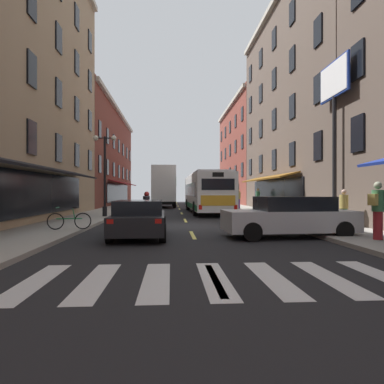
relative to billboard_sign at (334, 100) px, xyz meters
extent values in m
cube|color=black|center=(-7.05, 0.49, -6.15)|extent=(34.80, 80.00, 0.10)
cube|color=#DBCC4C|center=(-7.05, -9.51, -6.09)|extent=(0.14, 2.40, 0.01)
cube|color=#DBCC4C|center=(-7.05, -3.01, -6.09)|extent=(0.14, 2.40, 0.01)
cube|color=#DBCC4C|center=(-7.05, 3.49, -6.09)|extent=(0.14, 2.40, 0.01)
cube|color=#DBCC4C|center=(-7.05, 9.99, -6.09)|extent=(0.14, 2.40, 0.01)
cube|color=#DBCC4C|center=(-7.05, 16.49, -6.09)|extent=(0.14, 2.40, 0.01)
cube|color=#DBCC4C|center=(-7.05, 22.99, -6.09)|extent=(0.14, 2.40, 0.01)
cube|color=#DBCC4C|center=(-7.05, 29.49, -6.09)|extent=(0.14, 2.40, 0.01)
cube|color=#DBCC4C|center=(-7.05, 35.99, -6.09)|extent=(0.14, 2.40, 0.01)
cube|color=silver|center=(-10.35, -9.51, -6.09)|extent=(0.50, 2.80, 0.01)
cube|color=silver|center=(-9.25, -9.51, -6.09)|extent=(0.50, 2.80, 0.01)
cube|color=silver|center=(-8.15, -9.51, -6.09)|extent=(0.50, 2.80, 0.01)
cube|color=silver|center=(-7.05, -9.51, -6.09)|extent=(0.50, 2.80, 0.01)
cube|color=silver|center=(-5.95, -9.51, -6.09)|extent=(0.50, 2.80, 0.01)
cube|color=silver|center=(-4.85, -9.51, -6.09)|extent=(0.50, 2.80, 0.01)
cube|color=silver|center=(-3.75, -9.51, -6.09)|extent=(0.50, 2.80, 0.01)
cube|color=#A39E93|center=(-12.95, 0.49, -6.03)|extent=(3.00, 80.00, 0.14)
cube|color=#A39E93|center=(-1.15, 0.49, -6.03)|extent=(3.00, 80.00, 0.14)
cube|color=black|center=(-14.41, 0.49, -4.55)|extent=(0.10, 16.00, 2.10)
cube|color=black|center=(-13.70, 0.49, -3.35)|extent=(1.38, 14.93, 0.44)
cube|color=black|center=(-14.41, 0.49, -1.90)|extent=(0.10, 1.00, 1.60)
cube|color=black|center=(-14.41, 4.30, -1.90)|extent=(0.10, 1.00, 1.60)
cube|color=black|center=(-14.41, 8.11, -1.90)|extent=(0.10, 1.00, 1.60)
cube|color=black|center=(-14.41, 11.92, -1.90)|extent=(0.10, 1.00, 1.60)
cube|color=black|center=(-14.41, 0.49, 1.30)|extent=(0.10, 1.00, 1.60)
cube|color=black|center=(-14.41, 4.30, 1.30)|extent=(0.10, 1.00, 1.60)
cube|color=black|center=(-14.41, 8.11, 1.30)|extent=(0.10, 1.00, 1.60)
cube|color=black|center=(-14.41, 11.92, 1.30)|extent=(0.10, 1.00, 1.60)
cube|color=black|center=(-14.41, 0.49, 4.50)|extent=(0.10, 1.00, 1.60)
cube|color=black|center=(-14.41, 4.30, 4.50)|extent=(0.10, 1.00, 1.60)
cube|color=black|center=(-14.41, 8.11, 4.50)|extent=(0.10, 1.00, 1.60)
cube|color=black|center=(-14.41, 11.92, 4.50)|extent=(0.10, 1.00, 1.60)
cube|color=black|center=(-14.41, 8.11, 7.70)|extent=(0.10, 1.00, 1.60)
cube|color=black|center=(-14.41, 11.92, 7.70)|extent=(0.10, 1.00, 1.60)
cube|color=brown|center=(-18.45, 27.16, -0.14)|extent=(8.00, 26.57, 11.93)
cube|color=#B2AD9E|center=(-14.35, 27.16, 5.48)|extent=(0.44, 26.07, 0.40)
cube|color=black|center=(-14.41, 27.16, -4.55)|extent=(0.10, 16.00, 2.10)
cube|color=maroon|center=(-13.70, 27.16, -3.35)|extent=(1.38, 14.93, 0.44)
cube|color=black|center=(-14.41, 15.73, -1.90)|extent=(0.10, 1.00, 1.60)
cube|color=black|center=(-14.41, 19.54, -1.90)|extent=(0.10, 1.00, 1.60)
cube|color=black|center=(-14.41, 23.35, -1.90)|extent=(0.10, 1.00, 1.60)
cube|color=black|center=(-14.41, 27.16, -1.90)|extent=(0.10, 1.00, 1.60)
cube|color=black|center=(-14.41, 30.97, -1.90)|extent=(0.10, 1.00, 1.60)
cube|color=black|center=(-14.41, 34.78, -1.90)|extent=(0.10, 1.00, 1.60)
cube|color=black|center=(-14.41, 38.59, -1.90)|extent=(0.10, 1.00, 1.60)
cube|color=black|center=(-14.41, 15.73, 1.30)|extent=(0.10, 1.00, 1.60)
cube|color=black|center=(-14.41, 19.54, 1.30)|extent=(0.10, 1.00, 1.60)
cube|color=black|center=(-14.41, 23.35, 1.30)|extent=(0.10, 1.00, 1.60)
cube|color=black|center=(-14.41, 27.16, 1.30)|extent=(0.10, 1.00, 1.60)
cube|color=black|center=(-14.41, 30.97, 1.30)|extent=(0.10, 1.00, 1.60)
cube|color=black|center=(-14.41, 34.78, 1.30)|extent=(0.10, 1.00, 1.60)
cube|color=black|center=(-14.41, 38.59, 1.30)|extent=(0.10, 1.00, 1.60)
cube|color=black|center=(0.31, -1.51, -1.90)|extent=(0.10, 1.00, 1.60)
cube|color=black|center=(0.31, -1.51, 1.30)|extent=(0.10, 1.00, 1.60)
cube|color=brown|center=(4.35, 10.49, 2.37)|extent=(8.00, 19.90, 16.94)
cube|color=#B2AD9E|center=(0.25, 10.49, 10.49)|extent=(0.44, 19.40, 0.40)
cube|color=black|center=(0.31, 10.49, -4.55)|extent=(0.10, 12.00, 2.10)
cube|color=brown|center=(-0.40, 10.49, -3.35)|extent=(1.38, 11.20, 0.44)
cube|color=black|center=(0.31, 2.49, -1.90)|extent=(0.10, 1.00, 1.60)
cube|color=black|center=(0.31, 6.49, -1.90)|extent=(0.10, 1.00, 1.60)
cube|color=black|center=(0.31, 10.49, -1.90)|extent=(0.10, 1.00, 1.60)
cube|color=black|center=(0.31, 14.49, -1.90)|extent=(0.10, 1.00, 1.60)
cube|color=black|center=(0.31, 18.49, -1.90)|extent=(0.10, 1.00, 1.60)
cube|color=black|center=(0.31, 2.49, 1.30)|extent=(0.10, 1.00, 1.60)
cube|color=black|center=(0.31, 6.49, 1.30)|extent=(0.10, 1.00, 1.60)
cube|color=black|center=(0.31, 10.49, 1.30)|extent=(0.10, 1.00, 1.60)
cube|color=black|center=(0.31, 14.49, 1.30)|extent=(0.10, 1.00, 1.60)
cube|color=black|center=(0.31, 18.49, 1.30)|extent=(0.10, 1.00, 1.60)
cube|color=black|center=(0.31, 2.49, 4.50)|extent=(0.10, 1.00, 1.60)
cube|color=black|center=(0.31, 6.49, 4.50)|extent=(0.10, 1.00, 1.60)
cube|color=black|center=(0.31, 10.49, 4.50)|extent=(0.10, 1.00, 1.60)
cube|color=black|center=(0.31, 14.49, 4.50)|extent=(0.10, 1.00, 1.60)
cube|color=black|center=(0.31, 18.49, 4.50)|extent=(0.10, 1.00, 1.60)
cube|color=black|center=(0.31, 6.49, 7.70)|extent=(0.10, 1.00, 1.60)
cube|color=black|center=(0.31, 10.49, 7.70)|extent=(0.10, 1.00, 1.60)
cube|color=black|center=(0.31, 14.49, 7.70)|extent=(0.10, 1.00, 1.60)
cube|color=black|center=(0.31, 18.49, 7.70)|extent=(0.10, 1.00, 1.60)
cube|color=brown|center=(4.35, 30.49, 0.79)|extent=(8.00, 19.90, 13.78)
cube|color=#B2AD9E|center=(0.25, 30.49, 7.33)|extent=(0.44, 19.40, 0.40)
cube|color=black|center=(0.31, 30.49, -4.55)|extent=(0.10, 12.00, 2.10)
cube|color=maroon|center=(-0.40, 30.49, -3.35)|extent=(1.38, 11.20, 0.44)
cube|color=black|center=(0.31, 22.49, -1.90)|extent=(0.10, 1.00, 1.60)
cube|color=black|center=(0.31, 26.49, -1.90)|extent=(0.10, 1.00, 1.60)
cube|color=black|center=(0.31, 30.49, -1.90)|extent=(0.10, 1.00, 1.60)
cube|color=black|center=(0.31, 34.49, -1.90)|extent=(0.10, 1.00, 1.60)
cube|color=black|center=(0.31, 38.49, -1.90)|extent=(0.10, 1.00, 1.60)
cube|color=black|center=(0.31, 22.49, 1.30)|extent=(0.10, 1.00, 1.60)
cube|color=black|center=(0.31, 26.49, 1.30)|extent=(0.10, 1.00, 1.60)
cube|color=black|center=(0.31, 30.49, 1.30)|extent=(0.10, 1.00, 1.60)
cube|color=black|center=(0.31, 34.49, 1.30)|extent=(0.10, 1.00, 1.60)
cube|color=black|center=(0.31, 38.49, 1.30)|extent=(0.10, 1.00, 1.60)
cube|color=black|center=(0.31, 22.49, 4.50)|extent=(0.10, 1.00, 1.60)
cube|color=black|center=(0.31, 26.49, 4.50)|extent=(0.10, 1.00, 1.60)
cube|color=black|center=(0.31, 30.49, 4.50)|extent=(0.10, 1.00, 1.60)
cube|color=black|center=(0.31, 34.49, 4.50)|extent=(0.10, 1.00, 1.60)
cube|color=black|center=(0.31, 38.49, 4.50)|extent=(0.10, 1.00, 1.60)
cylinder|color=black|center=(0.00, 0.00, -2.89)|extent=(0.18, 0.18, 6.14)
cylinder|color=black|center=(0.00, 0.00, -5.84)|extent=(0.40, 0.40, 0.24)
cube|color=navy|center=(0.00, 0.00, 0.98)|extent=(0.10, 2.75, 1.76)
cube|color=white|center=(-0.06, 0.00, 0.98)|extent=(0.04, 2.59, 1.60)
cube|color=white|center=(0.06, 0.00, 0.98)|extent=(0.04, 2.59, 1.60)
cube|color=silver|center=(-5.10, 10.58, -4.46)|extent=(2.79, 11.71, 2.58)
cube|color=silver|center=(-5.10, 10.58, -3.11)|extent=(2.56, 10.51, 0.16)
cube|color=black|center=(-5.10, 10.88, -4.28)|extent=(2.78, 9.31, 0.96)
cube|color=#19723F|center=(-5.10, 10.58, -5.50)|extent=(2.81, 11.31, 0.36)
cube|color=black|center=(-5.22, 16.37, -4.28)|extent=(2.25, 0.17, 1.10)
cube|color=black|center=(-4.98, 4.79, -3.99)|extent=(2.05, 0.16, 0.70)
cube|color=gold|center=(-4.98, 4.78, -4.99)|extent=(2.15, 0.14, 0.64)
cube|color=black|center=(-4.98, 4.78, -3.39)|extent=(0.70, 0.11, 0.28)
cube|color=red|center=(-6.08, 4.74, -5.40)|extent=(0.20, 0.08, 0.28)
cube|color=red|center=(-3.89, 4.79, -5.40)|extent=(0.20, 0.08, 0.28)
cylinder|color=black|center=(-6.35, 14.38, -5.60)|extent=(0.32, 1.01, 1.00)
cylinder|color=black|center=(-4.00, 14.43, -5.60)|extent=(0.32, 1.01, 1.00)
cylinder|color=black|center=(-6.21, 7.22, -5.60)|extent=(0.32, 1.01, 1.00)
cylinder|color=black|center=(-3.86, 7.27, -5.60)|extent=(0.32, 1.01, 1.00)
cube|color=white|center=(-8.68, 22.44, -4.55)|extent=(2.34, 2.26, 2.40)
cube|color=black|center=(-8.70, 23.51, -3.70)|extent=(2.00, 0.14, 0.80)
cube|color=silver|center=(-8.61, 18.98, -3.62)|extent=(2.49, 4.76, 3.55)
cube|color=#196633|center=(-7.39, 19.00, -3.45)|extent=(0.12, 2.83, 0.90)
cube|color=black|center=(-8.64, 20.08, -5.55)|extent=(2.03, 6.56, 0.24)
cylinder|color=black|center=(-9.78, 22.22, -5.65)|extent=(0.30, 0.91, 0.90)
cylinder|color=black|center=(-7.58, 22.26, -5.65)|extent=(0.30, 0.91, 0.90)
cylinder|color=black|center=(-9.70, 18.25, -5.65)|extent=(0.30, 0.91, 0.90)
cylinder|color=black|center=(-7.50, 18.29, -5.65)|extent=(0.30, 0.91, 0.90)
cube|color=black|center=(-9.02, -3.38, -5.55)|extent=(1.89, 4.44, 0.61)
cube|color=black|center=(-9.02, -3.56, -5.02)|extent=(1.69, 2.41, 0.51)
cube|color=red|center=(-9.69, -5.58, -5.34)|extent=(0.20, 0.06, 0.14)
cube|color=red|center=(-8.26, -5.55, -5.34)|extent=(0.20, 0.06, 0.14)
cylinder|color=black|center=(-9.90, -1.90, -5.78)|extent=(0.23, 0.64, 0.64)
cylinder|color=black|center=(-8.20, -1.87, -5.78)|extent=(0.23, 0.64, 0.64)
cylinder|color=black|center=(-9.84, -4.90, -5.78)|extent=(0.23, 0.64, 0.64)
cylinder|color=black|center=(-8.14, -4.87, -5.78)|extent=(0.23, 0.64, 0.64)
cube|color=black|center=(-8.92, 29.95, -5.53)|extent=(1.92, 4.26, 0.65)
cube|color=black|center=(-8.92, 29.78, -5.02)|extent=(1.72, 2.31, 0.45)
cube|color=red|center=(-9.62, 27.84, -5.31)|extent=(0.20, 0.06, 0.14)
cube|color=red|center=(-8.14, 27.87, -5.31)|extent=(0.20, 0.06, 0.14)
cylinder|color=black|center=(-9.82, 31.34, -5.78)|extent=(0.23, 0.64, 0.64)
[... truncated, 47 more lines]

